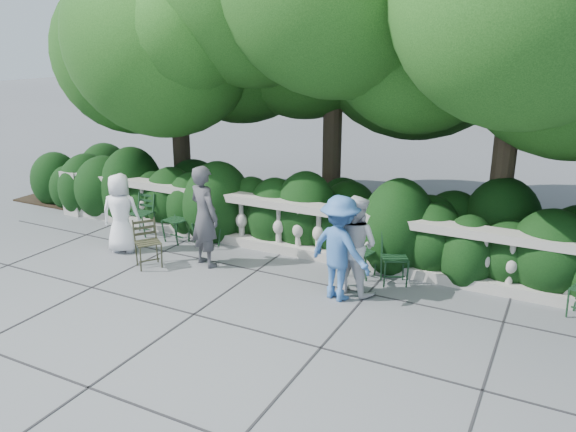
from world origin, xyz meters
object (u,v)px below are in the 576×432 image
at_px(chair_f, 357,278).
at_px(chair_weathered, 152,270).
at_px(person_older_blue, 340,248).
at_px(chair_a, 138,236).
at_px(chair_b, 201,247).
at_px(chair_c, 172,244).
at_px(chair_d, 395,287).
at_px(person_businessman, 121,213).
at_px(person_casual_man, 355,245).
at_px(person_woman_grey, 204,216).

distance_m(chair_f, chair_weathered, 3.51).
xyz_separation_m(chair_f, person_older_blue, (0.01, -0.80, 0.81)).
xyz_separation_m(chair_a, chair_b, (1.49, 0.06, 0.00)).
bearing_deg(chair_a, chair_c, -5.45).
relative_size(chair_a, chair_d, 1.00).
bearing_deg(person_businessman, chair_f, 169.01).
height_order(chair_b, person_businessman, person_businessman).
distance_m(chair_a, person_older_blue, 4.78).
height_order(chair_d, person_businessman, person_businessman).
height_order(chair_a, chair_b, same).
bearing_deg(person_older_blue, person_casual_man, -93.58).
bearing_deg(person_casual_man, chair_f, -60.00).
xyz_separation_m(chair_b, person_businessman, (-1.16, -0.81, 0.74)).
distance_m(person_woman_grey, person_casual_man, 2.70).
xyz_separation_m(chair_d, chair_f, (-0.67, 0.05, 0.00)).
bearing_deg(person_casual_man, chair_c, 9.61).
height_order(chair_a, person_businessman, person_businessman).
bearing_deg(chair_a, chair_b, -0.58).
bearing_deg(person_woman_grey, person_businessman, 25.54).
bearing_deg(person_older_blue, chair_b, 2.61).
bearing_deg(chair_a, person_older_blue, -12.23).
bearing_deg(chair_b, chair_weathered, -73.34).
xyz_separation_m(chair_c, chair_f, (3.78, 0.09, 0.00)).
distance_m(person_businessman, person_casual_man, 4.46).
distance_m(chair_f, person_older_blue, 1.14).
bearing_deg(chair_a, person_businessman, -69.23).
height_order(chair_weathered, person_casual_man, person_casual_man).
distance_m(chair_b, person_businessman, 1.60).
distance_m(chair_c, person_older_blue, 3.93).
height_order(chair_b, person_woman_grey, person_woman_grey).
bearing_deg(chair_weathered, person_casual_man, -40.95).
xyz_separation_m(chair_c, chair_weathered, (0.51, -1.17, 0.00)).
bearing_deg(chair_c, person_casual_man, 4.30).
height_order(chair_b, person_casual_man, person_casual_man).
bearing_deg(chair_a, person_woman_grey, -18.70).
distance_m(person_woman_grey, person_older_blue, 2.58).
bearing_deg(person_woman_grey, chair_d, -149.53).
bearing_deg(chair_b, person_casual_man, 13.26).
xyz_separation_m(person_woman_grey, person_older_blue, (2.57, -0.17, -0.08)).
relative_size(chair_b, person_older_blue, 0.52).
xyz_separation_m(chair_a, person_casual_man, (4.77, -0.43, 0.78)).
bearing_deg(chair_f, chair_c, -169.02).
bearing_deg(chair_f, person_woman_grey, -156.50).
bearing_deg(chair_b, person_older_blue, 7.38).
distance_m(chair_a, chair_f, 4.65).
height_order(person_businessman, person_woman_grey, person_woman_grey).
xyz_separation_m(chair_d, person_woman_grey, (-3.24, -0.59, 0.89)).
bearing_deg(chair_c, chair_b, 19.31).
relative_size(chair_weathered, person_older_blue, 0.52).
height_order(chair_f, chair_weathered, same).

